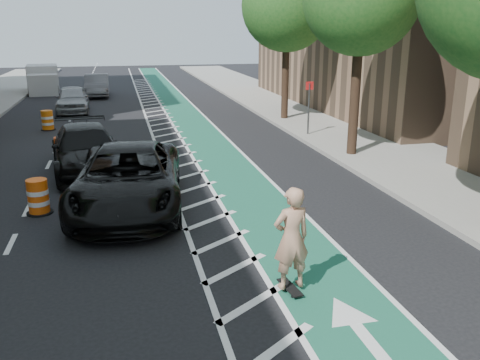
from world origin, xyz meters
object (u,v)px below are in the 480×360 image
object	(u,v)px
suv_near	(128,178)
suv_far	(86,149)
skateboarder	(291,238)
barrel_a	(38,197)

from	to	relation	value
suv_near	suv_far	xyz separation A→B (m)	(-1.31, 4.10, -0.07)
skateboarder	suv_near	xyz separation A→B (m)	(-2.78, 5.42, -0.23)
suv_near	suv_far	distance (m)	4.30
suv_far	skateboarder	bearing A→B (deg)	-73.48
suv_near	barrel_a	size ratio (longest dim) A/B	6.49
suv_near	barrel_a	world-z (taller)	suv_near
skateboarder	suv_near	distance (m)	6.10
skateboarder	suv_far	xyz separation A→B (m)	(-4.09, 9.52, -0.30)
skateboarder	suv_near	bearing A→B (deg)	-70.69
skateboarder	suv_far	world-z (taller)	skateboarder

